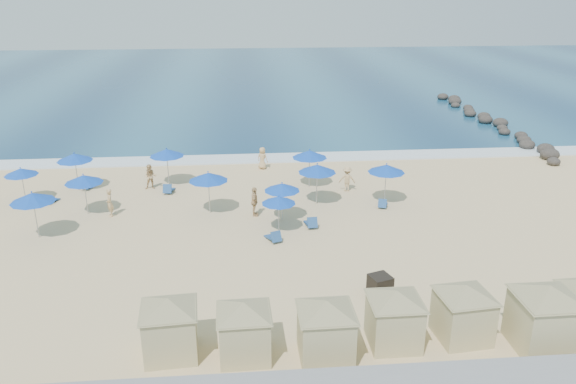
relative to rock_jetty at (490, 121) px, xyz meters
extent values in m
plane|color=beige|center=(-24.01, -24.90, -0.36)|extent=(160.00, 160.00, 0.00)
cube|color=navy|center=(-24.01, 30.10, -0.33)|extent=(160.00, 80.00, 0.06)
cube|color=white|center=(-24.01, -9.40, -0.32)|extent=(160.00, 2.50, 0.08)
ellipsoid|color=#282422|center=(-0.61, -12.90, -0.09)|extent=(1.00, 1.00, 0.65)
ellipsoid|color=#282422|center=(-0.13, -11.40, 0.05)|extent=(1.48, 1.48, 0.96)
ellipsoid|color=#282422|center=(0.35, -9.90, 0.02)|extent=(1.40, 1.40, 0.91)
ellipsoid|color=#282422|center=(-0.49, -8.40, 0.00)|extent=(1.32, 1.32, 0.86)
ellipsoid|color=#282422|center=(-0.01, -6.90, -0.02)|extent=(1.24, 1.24, 0.81)
ellipsoid|color=#282422|center=(0.47, -5.40, -0.04)|extent=(1.16, 1.16, 0.75)
ellipsoid|color=#282422|center=(-0.37, -3.90, -0.06)|extent=(1.08, 1.08, 0.70)
ellipsoid|color=#282422|center=(0.11, -2.40, -0.09)|extent=(1.00, 1.00, 0.65)
ellipsoid|color=#282422|center=(0.59, -0.90, 0.05)|extent=(1.48, 1.48, 0.96)
ellipsoid|color=#282422|center=(-0.25, 0.60, 0.02)|extent=(1.40, 1.40, 0.91)
ellipsoid|color=#282422|center=(0.23, 2.10, 0.00)|extent=(1.32, 1.32, 0.86)
ellipsoid|color=#282422|center=(-0.61, 3.60, -0.02)|extent=(1.24, 1.24, 0.81)
ellipsoid|color=#282422|center=(-0.13, 5.10, -0.04)|extent=(1.16, 1.16, 0.75)
ellipsoid|color=#282422|center=(0.35, 6.60, -0.06)|extent=(1.08, 1.08, 0.70)
ellipsoid|color=#282422|center=(-0.49, 8.10, -0.09)|extent=(1.00, 1.00, 0.65)
ellipsoid|color=#282422|center=(-0.01, 9.60, 0.05)|extent=(1.48, 1.48, 0.96)
ellipsoid|color=#282422|center=(0.47, 11.10, 0.02)|extent=(1.40, 1.40, 0.91)
ellipsoid|color=#282422|center=(-0.37, 12.60, 0.00)|extent=(1.32, 1.32, 0.86)
cube|color=black|center=(-18.46, -30.46, 0.09)|extent=(1.14, 1.14, 0.89)
cube|color=#C3B685|center=(-27.34, -34.07, 0.60)|extent=(2.06, 2.06, 1.92)
cube|color=#958A61|center=(-27.34, -34.07, 1.56)|extent=(2.16, 2.16, 0.08)
pyramid|color=#958A61|center=(-27.34, -34.07, 2.03)|extent=(4.19, 4.19, 0.48)
cube|color=#C3B685|center=(-24.58, -34.43, 0.56)|extent=(1.89, 1.89, 1.84)
cube|color=#958A61|center=(-24.58, -34.43, 1.48)|extent=(1.98, 1.98, 0.07)
pyramid|color=#958A61|center=(-24.58, -34.43, 1.94)|extent=(4.04, 4.04, 0.46)
cube|color=#C3B685|center=(-21.58, -34.74, 0.60)|extent=(1.95, 1.95, 1.93)
cube|color=#958A61|center=(-21.58, -34.74, 1.57)|extent=(2.05, 2.05, 0.08)
pyramid|color=#958A61|center=(-21.58, -34.74, 2.05)|extent=(4.23, 4.23, 0.48)
cube|color=#C3B685|center=(-18.84, -34.14, 0.58)|extent=(1.88, 1.88, 1.88)
cube|color=#958A61|center=(-18.84, -34.14, 1.51)|extent=(1.97, 1.97, 0.08)
pyramid|color=#958A61|center=(-18.84, -34.14, 1.98)|extent=(4.11, 4.11, 0.47)
cube|color=#C3B685|center=(-16.07, -34.00, 0.58)|extent=(2.07, 2.07, 1.88)
cube|color=#958A61|center=(-16.07, -34.00, 1.52)|extent=(2.17, 2.17, 0.08)
pyramid|color=#958A61|center=(-16.07, -34.00, 1.99)|extent=(4.11, 4.11, 0.47)
cube|color=#C3B685|center=(-13.24, -34.85, 0.71)|extent=(2.16, 2.16, 2.15)
cube|color=#958A61|center=(-13.24, -34.85, 1.79)|extent=(2.27, 2.27, 0.09)
pyramid|color=#958A61|center=(-13.24, -34.85, 2.32)|extent=(4.71, 4.71, 0.54)
cylinder|color=#A5A8AD|center=(-38.35, -17.41, 0.57)|extent=(0.05, 0.05, 1.86)
cone|color=#1045B7|center=(-38.35, -17.41, 1.67)|extent=(2.06, 2.06, 0.44)
sphere|color=#1045B7|center=(-38.35, -17.41, 1.94)|extent=(0.08, 0.08, 0.08)
cylinder|color=#A5A8AD|center=(-35.76, -23.00, 0.72)|extent=(0.06, 0.06, 2.16)
cone|color=#1045B7|center=(-35.76, -23.00, 2.00)|extent=(2.39, 2.39, 0.51)
sphere|color=#1045B7|center=(-35.76, -23.00, 2.31)|extent=(0.09, 0.09, 0.09)
cylinder|color=#A5A8AD|center=(-35.55, -15.45, 0.70)|extent=(0.06, 0.06, 2.12)
cone|color=#1045B7|center=(-35.55, -15.45, 1.95)|extent=(2.34, 2.34, 0.50)
sphere|color=#1045B7|center=(-35.55, -15.45, 2.26)|extent=(0.09, 0.09, 0.09)
cylinder|color=#A5A8AD|center=(-33.90, -19.77, 0.66)|extent=(0.05, 0.05, 2.05)
cone|color=#1045B7|center=(-33.90, -19.77, 1.87)|extent=(2.26, 2.26, 0.48)
sphere|color=#1045B7|center=(-33.90, -19.77, 2.17)|extent=(0.09, 0.09, 0.09)
cylinder|color=#A5A8AD|center=(-29.57, -14.90, 0.70)|extent=(0.06, 0.06, 2.12)
cone|color=#1045B7|center=(-29.57, -14.90, 1.96)|extent=(2.35, 2.35, 0.50)
sphere|color=#1045B7|center=(-29.57, -14.90, 2.26)|extent=(0.09, 0.09, 0.09)
cylinder|color=#A5A8AD|center=(-26.51, -20.27, 0.70)|extent=(0.06, 0.06, 2.13)
cone|color=#1045B7|center=(-26.51, -20.27, 1.97)|extent=(2.36, 2.36, 0.50)
sphere|color=#1045B7|center=(-26.51, -20.27, 2.27)|extent=(0.09, 0.09, 0.09)
cylinder|color=#A5A8AD|center=(-22.52, -23.31, 0.51)|extent=(0.05, 0.05, 1.74)
cone|color=#1045B7|center=(-22.52, -23.31, 1.54)|extent=(1.92, 1.92, 0.41)
sphere|color=#1045B7|center=(-22.52, -23.31, 1.79)|extent=(0.07, 0.07, 0.07)
cylinder|color=#A5A8AD|center=(-19.84, -19.33, 0.72)|extent=(0.06, 0.06, 2.16)
cone|color=#1045B7|center=(-19.84, -19.33, 1.99)|extent=(2.38, 2.38, 0.51)
sphere|color=#1045B7|center=(-19.84, -19.33, 2.30)|extent=(0.09, 0.09, 0.09)
cylinder|color=#A5A8AD|center=(-22.21, -21.72, 0.59)|extent=(0.05, 0.05, 1.90)
cone|color=#1045B7|center=(-22.21, -21.72, 1.71)|extent=(2.10, 2.10, 0.45)
sphere|color=#1045B7|center=(-22.21, -21.72, 1.98)|extent=(0.08, 0.08, 0.08)
cylinder|color=#A5A8AD|center=(-19.92, -16.13, 0.71)|extent=(0.06, 0.06, 2.14)
cone|color=#1045B7|center=(-19.92, -16.13, 1.97)|extent=(2.36, 2.36, 0.51)
sphere|color=#1045B7|center=(-19.92, -16.13, 2.28)|extent=(0.09, 0.09, 0.09)
cylinder|color=#A5A8AD|center=(-15.51, -19.53, 0.69)|extent=(0.06, 0.06, 2.11)
cone|color=#1045B7|center=(-15.51, -19.53, 1.94)|extent=(2.33, 2.33, 0.50)
sphere|color=#1045B7|center=(-15.51, -19.53, 2.24)|extent=(0.09, 0.09, 0.09)
cube|color=#254E88|center=(-36.69, -17.58, -0.22)|extent=(0.87, 1.20, 0.30)
cube|color=#254E88|center=(-36.85, -18.01, 0.01)|extent=(0.59, 0.46, 0.53)
cube|color=#254E88|center=(-34.98, -15.13, -0.21)|extent=(0.77, 1.21, 0.31)
cube|color=#254E88|center=(-35.09, -15.59, 0.01)|extent=(0.58, 0.42, 0.54)
cube|color=#254E88|center=(-29.40, -16.35, -0.20)|extent=(0.71, 1.28, 0.34)
cube|color=#254E88|center=(-29.46, -16.86, 0.05)|extent=(0.61, 0.40, 0.59)
cube|color=#254E88|center=(-22.95, -24.40, -0.20)|extent=(0.94, 1.31, 0.33)
cube|color=#254E88|center=(-22.77, -24.87, 0.04)|extent=(0.64, 0.50, 0.58)
cube|color=#254E88|center=(-20.65, -22.69, -0.20)|extent=(0.69, 1.28, 0.34)
cube|color=#254E88|center=(-20.60, -23.20, 0.05)|extent=(0.61, 0.39, 0.60)
cube|color=#254E88|center=(-15.75, -20.11, -0.21)|extent=(0.85, 1.20, 0.30)
cube|color=#254E88|center=(-15.90, -20.54, 0.01)|extent=(0.59, 0.45, 0.53)
imported|color=tan|center=(-32.44, -20.24, 0.49)|extent=(0.60, 0.72, 1.71)
imported|color=tan|center=(-30.68, -15.63, 0.50)|extent=(0.86, 0.69, 1.72)
imported|color=tan|center=(-23.81, -20.93, 0.54)|extent=(0.51, 1.09, 1.81)
imported|color=tan|center=(-17.50, -17.17, 0.49)|extent=(1.19, 0.81, 1.70)
imported|color=tan|center=(-22.95, -11.90, 0.47)|extent=(0.97, 0.88, 1.67)
camera|label=1|loc=(-24.48, -52.14, 12.83)|focal=35.00mm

